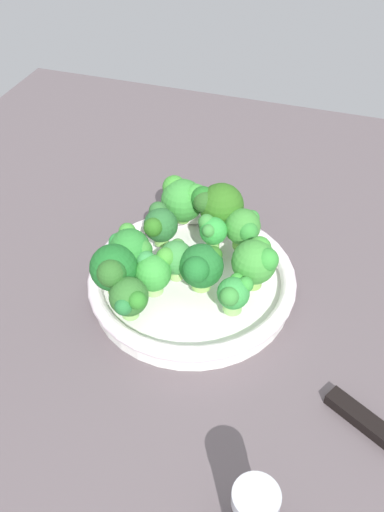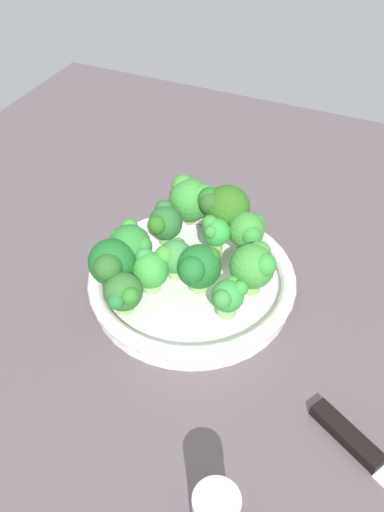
{
  "view_description": "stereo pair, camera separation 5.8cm",
  "coord_description": "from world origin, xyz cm",
  "px_view_note": "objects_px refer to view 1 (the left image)",
  "views": [
    {
      "loc": [
        -51.25,
        -14.25,
        58.19
      ],
      "look_at": [
        2.41,
        3.37,
        6.97
      ],
      "focal_mm": 38.59,
      "sensor_mm": 36.0,
      "label": 1
    },
    {
      "loc": [
        -49.16,
        -19.66,
        58.19
      ],
      "look_at": [
        2.41,
        3.37,
        6.97
      ],
      "focal_mm": 38.59,
      "sensor_mm": 36.0,
      "label": 2
    }
  ],
  "objects_px": {
    "broccoli_floret_3": "(160,224)",
    "broccoli_floret_10": "(244,228)",
    "broccoli_floret_0": "(113,270)",
    "broccoli_floret_1": "(175,258)",
    "bowl": "(192,281)",
    "broccoli_floret_7": "(130,248)",
    "broccoli_floret_4": "(201,268)",
    "broccoli_floret_5": "(234,293)",
    "broccoli_floret_9": "(184,199)",
    "broccoli_floret_6": "(153,272)",
    "broccoli_floret_12": "(218,205)",
    "broccoli_floret_2": "(256,261)",
    "broccoli_floret_8": "(129,298)",
    "broccoli_floret_11": "(212,231)"
  },
  "relations": [
    {
      "from": "broccoli_floret_5",
      "to": "broccoli_floret_7",
      "type": "xyz_separation_m",
      "value": [
        0.02,
        0.15,
        0.01
      ]
    },
    {
      "from": "broccoli_floret_4",
      "to": "broccoli_floret_5",
      "type": "bearing_deg",
      "value": -113.05
    },
    {
      "from": "broccoli_floret_9",
      "to": "broccoli_floret_3",
      "type": "bearing_deg",
      "value": 166.34
    },
    {
      "from": "broccoli_floret_2",
      "to": "broccoli_floret_3",
      "type": "bearing_deg",
      "value": 74.93
    },
    {
      "from": "broccoli_floret_0",
      "to": "broccoli_floret_1",
      "type": "distance_m",
      "value": 0.09
    },
    {
      "from": "broccoli_floret_1",
      "to": "broccoli_floret_11",
      "type": "xyz_separation_m",
      "value": [
        0.07,
        -0.03,
        0.0
      ]
    },
    {
      "from": "broccoli_floret_0",
      "to": "broccoli_floret_3",
      "type": "distance_m",
      "value": 0.12
    },
    {
      "from": "broccoli_floret_0",
      "to": "broccoli_floret_9",
      "type": "height_order",
      "value": "broccoli_floret_0"
    },
    {
      "from": "broccoli_floret_5",
      "to": "broccoli_floret_3",
      "type": "bearing_deg",
      "value": 54.97
    },
    {
      "from": "broccoli_floret_1",
      "to": "broccoli_floret_11",
      "type": "bearing_deg",
      "value": -25.16
    },
    {
      "from": "broccoli_floret_0",
      "to": "broccoli_floret_9",
      "type": "xyz_separation_m",
      "value": [
        0.18,
        -0.03,
        -0.0
      ]
    },
    {
      "from": "broccoli_floret_10",
      "to": "broccoli_floret_12",
      "type": "height_order",
      "value": "broccoli_floret_12"
    },
    {
      "from": "broccoli_floret_0",
      "to": "broccoli_floret_4",
      "type": "distance_m",
      "value": 0.11
    },
    {
      "from": "broccoli_floret_12",
      "to": "broccoli_floret_7",
      "type": "bearing_deg",
      "value": 145.31
    },
    {
      "from": "broccoli_floret_6",
      "to": "broccoli_floret_10",
      "type": "distance_m",
      "value": 0.16
    },
    {
      "from": "broccoli_floret_10",
      "to": "broccoli_floret_3",
      "type": "bearing_deg",
      "value": 104.0
    },
    {
      "from": "broccoli_floret_2",
      "to": "broccoli_floret_5",
      "type": "bearing_deg",
      "value": 165.15
    },
    {
      "from": "broccoli_floret_7",
      "to": "broccoli_floret_5",
      "type": "bearing_deg",
      "value": -98.79
    },
    {
      "from": "broccoli_floret_1",
      "to": "broccoli_floret_6",
      "type": "bearing_deg",
      "value": 148.37
    },
    {
      "from": "broccoli_floret_7",
      "to": "broccoli_floret_4",
      "type": "bearing_deg",
      "value": -90.91
    },
    {
      "from": "broccoli_floret_3",
      "to": "broccoli_floret_10",
      "type": "height_order",
      "value": "broccoli_floret_10"
    },
    {
      "from": "broccoli_floret_4",
      "to": "broccoli_floret_12",
      "type": "bearing_deg",
      "value": 6.25
    },
    {
      "from": "broccoli_floret_6",
      "to": "broccoli_floret_11",
      "type": "relative_size",
      "value": 0.96
    },
    {
      "from": "broccoli_floret_0",
      "to": "broccoli_floret_11",
      "type": "xyz_separation_m",
      "value": [
        0.12,
        -0.1,
        -0.01
      ]
    },
    {
      "from": "broccoli_floret_2",
      "to": "bowl",
      "type": "bearing_deg",
      "value": 92.24
    },
    {
      "from": "broccoli_floret_4",
      "to": "broccoli_floret_6",
      "type": "distance_m",
      "value": 0.06
    },
    {
      "from": "broccoli_floret_3",
      "to": "broccoli_floret_0",
      "type": "bearing_deg",
      "value": 170.75
    },
    {
      "from": "broccoli_floret_5",
      "to": "bowl",
      "type": "bearing_deg",
      "value": 54.68
    },
    {
      "from": "broccoli_floret_1",
      "to": "broccoli_floret_4",
      "type": "bearing_deg",
      "value": -107.11
    },
    {
      "from": "bowl",
      "to": "broccoli_floret_7",
      "type": "bearing_deg",
      "value": 109.77
    },
    {
      "from": "broccoli_floret_6",
      "to": "broccoli_floret_7",
      "type": "bearing_deg",
      "value": 62.47
    },
    {
      "from": "broccoli_floret_0",
      "to": "broccoli_floret_6",
      "type": "bearing_deg",
      "value": -61.85
    },
    {
      "from": "broccoli_floret_12",
      "to": "broccoli_floret_3",
      "type": "bearing_deg",
      "value": 126.14
    },
    {
      "from": "broccoli_floret_0",
      "to": "broccoli_floret_6",
      "type": "xyz_separation_m",
      "value": [
        0.02,
        -0.05,
        -0.01
      ]
    },
    {
      "from": "broccoli_floret_6",
      "to": "broccoli_floret_7",
      "type": "height_order",
      "value": "broccoli_floret_7"
    },
    {
      "from": "broccoli_floret_10",
      "to": "broccoli_floret_12",
      "type": "bearing_deg",
      "value": 63.4
    },
    {
      "from": "bowl",
      "to": "broccoli_floret_8",
      "type": "relative_size",
      "value": 5.0
    },
    {
      "from": "broccoli_floret_1",
      "to": "broccoli_floret_9",
      "type": "relative_size",
      "value": 0.78
    },
    {
      "from": "broccoli_floret_1",
      "to": "bowl",
      "type": "bearing_deg",
      "value": -46.94
    },
    {
      "from": "bowl",
      "to": "broccoli_floret_11",
      "type": "distance_m",
      "value": 0.08
    },
    {
      "from": "broccoli_floret_3",
      "to": "broccoli_floret_8",
      "type": "relative_size",
      "value": 1.09
    },
    {
      "from": "bowl",
      "to": "broccoli_floret_7",
      "type": "height_order",
      "value": "broccoli_floret_7"
    },
    {
      "from": "bowl",
      "to": "broccoli_floret_9",
      "type": "distance_m",
      "value": 0.13
    },
    {
      "from": "broccoli_floret_0",
      "to": "broccoli_floret_10",
      "type": "xyz_separation_m",
      "value": [
        0.15,
        -0.14,
        -0.01
      ]
    },
    {
      "from": "broccoli_floret_7",
      "to": "broccoli_floret_12",
      "type": "distance_m",
      "value": 0.15
    },
    {
      "from": "bowl",
      "to": "broccoli_floret_9",
      "type": "bearing_deg",
      "value": 24.42
    },
    {
      "from": "broccoli_floret_2",
      "to": "broccoli_floret_9",
      "type": "relative_size",
      "value": 0.93
    },
    {
      "from": "broccoli_floret_5",
      "to": "broccoli_floret_6",
      "type": "height_order",
      "value": "broccoli_floret_6"
    },
    {
      "from": "broccoli_floret_10",
      "to": "broccoli_floret_11",
      "type": "height_order",
      "value": "broccoli_floret_10"
    },
    {
      "from": "broccoli_floret_3",
      "to": "broccoli_floret_10",
      "type": "relative_size",
      "value": 1.0
    }
  ]
}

